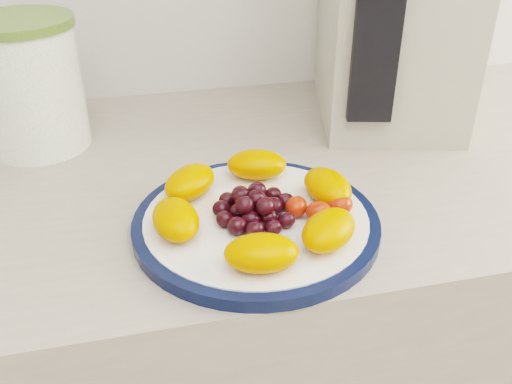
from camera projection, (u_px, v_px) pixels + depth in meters
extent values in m
cube|color=#AA9C8C|center=(297.00, 373.00, 1.05)|extent=(3.50, 0.60, 0.90)
cube|color=#8B7554|center=(297.00, 384.00, 1.07)|extent=(3.48, 0.58, 0.84)
cylinder|color=#0A1435|center=(256.00, 223.00, 0.66)|extent=(0.28, 0.28, 0.01)
cylinder|color=white|center=(256.00, 223.00, 0.66)|extent=(0.26, 0.26, 0.02)
cylinder|color=#547221|center=(30.00, 89.00, 0.81)|extent=(0.16, 0.16, 0.18)
cylinder|color=#58732F|center=(16.00, 22.00, 0.76)|extent=(0.16, 0.16, 0.01)
cube|color=#B1AB98|center=(395.00, 2.00, 0.87)|extent=(0.27, 0.33, 0.36)
cube|color=black|center=(378.00, 25.00, 0.74)|extent=(0.06, 0.03, 0.27)
ellipsoid|color=#ED6800|center=(328.00, 187.00, 0.68)|extent=(0.06, 0.08, 0.04)
ellipsoid|color=#ED6800|center=(257.00, 164.00, 0.72)|extent=(0.09, 0.07, 0.04)
ellipsoid|color=#ED6800|center=(190.00, 182.00, 0.69)|extent=(0.09, 0.09, 0.04)
ellipsoid|color=#ED6800|center=(176.00, 219.00, 0.62)|extent=(0.06, 0.08, 0.04)
ellipsoid|color=#ED6800|center=(261.00, 253.00, 0.57)|extent=(0.08, 0.06, 0.04)
ellipsoid|color=#ED6800|center=(329.00, 230.00, 0.60)|extent=(0.09, 0.09, 0.04)
ellipsoid|color=black|center=(256.00, 209.00, 0.65)|extent=(0.02, 0.02, 0.02)
ellipsoid|color=black|center=(273.00, 207.00, 0.65)|extent=(0.02, 0.02, 0.02)
ellipsoid|color=black|center=(261.00, 201.00, 0.67)|extent=(0.02, 0.02, 0.02)
ellipsoid|color=black|center=(244.00, 202.00, 0.66)|extent=(0.02, 0.02, 0.02)
ellipsoid|color=black|center=(239.00, 212.00, 0.65)|extent=(0.02, 0.02, 0.02)
ellipsoid|color=black|center=(251.00, 219.00, 0.63)|extent=(0.02, 0.02, 0.02)
ellipsoid|color=black|center=(268.00, 217.00, 0.64)|extent=(0.02, 0.02, 0.02)
ellipsoid|color=black|center=(286.00, 201.00, 0.67)|extent=(0.02, 0.02, 0.02)
ellipsoid|color=black|center=(273.00, 195.00, 0.68)|extent=(0.02, 0.02, 0.02)
ellipsoid|color=black|center=(257.00, 191.00, 0.68)|extent=(0.02, 0.02, 0.02)
ellipsoid|color=black|center=(240.00, 194.00, 0.68)|extent=(0.02, 0.02, 0.02)
ellipsoid|color=black|center=(227.00, 200.00, 0.67)|extent=(0.02, 0.02, 0.02)
ellipsoid|color=black|center=(221.00, 209.00, 0.65)|extent=(0.02, 0.02, 0.02)
ellipsoid|color=black|center=(225.00, 219.00, 0.63)|extent=(0.02, 0.02, 0.02)
ellipsoid|color=black|center=(237.00, 226.00, 0.62)|extent=(0.02, 0.02, 0.02)
ellipsoid|color=black|center=(255.00, 229.00, 0.62)|extent=(0.02, 0.02, 0.02)
ellipsoid|color=black|center=(273.00, 227.00, 0.62)|extent=(0.02, 0.02, 0.02)
ellipsoid|color=black|center=(286.00, 220.00, 0.63)|extent=(0.02, 0.02, 0.02)
ellipsoid|color=black|center=(256.00, 198.00, 0.64)|extent=(0.02, 0.02, 0.02)
ellipsoid|color=black|center=(257.00, 190.00, 0.66)|extent=(0.02, 0.02, 0.02)
ellipsoid|color=black|center=(240.00, 195.00, 0.65)|extent=(0.02, 0.02, 0.02)
ellipsoid|color=black|center=(245.00, 205.00, 0.63)|extent=(0.02, 0.02, 0.02)
ellipsoid|color=black|center=(265.00, 206.00, 0.63)|extent=(0.02, 0.02, 0.02)
ellipsoid|color=red|center=(319.00, 211.00, 0.64)|extent=(0.03, 0.03, 0.02)
ellipsoid|color=red|center=(340.00, 205.00, 0.65)|extent=(0.03, 0.03, 0.02)
ellipsoid|color=red|center=(337.00, 221.00, 0.62)|extent=(0.04, 0.04, 0.02)
ellipsoid|color=red|center=(296.00, 207.00, 0.65)|extent=(0.04, 0.04, 0.02)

